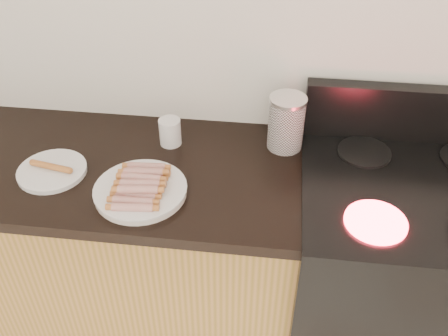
# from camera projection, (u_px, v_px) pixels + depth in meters

# --- Properties ---
(wall_back) EXTENTS (4.00, 0.04, 2.60)m
(wall_back) POSITION_uv_depth(u_px,v_px,m) (191.00, 17.00, 1.64)
(wall_back) COLOR silver
(wall_back) RESTS_ON ground
(cabinet_base) EXTENTS (2.20, 0.59, 0.86)m
(cabinet_base) POSITION_uv_depth(u_px,v_px,m) (15.00, 248.00, 2.01)
(cabinet_base) COLOR #9D6D38
(cabinet_base) RESTS_ON floor
(stove) EXTENTS (0.76, 0.65, 0.91)m
(stove) POSITION_uv_depth(u_px,v_px,m) (394.00, 283.00, 1.84)
(stove) COLOR black
(stove) RESTS_ON floor
(stove_panel) EXTENTS (0.76, 0.06, 0.20)m
(stove_panel) POSITION_uv_depth(u_px,v_px,m) (416.00, 114.00, 1.71)
(stove_panel) COLOR black
(stove_panel) RESTS_ON stove
(burner_near_left) EXTENTS (0.18, 0.18, 0.01)m
(burner_near_left) POSITION_uv_depth(u_px,v_px,m) (376.00, 222.00, 1.43)
(burner_near_left) COLOR #FF1E2D
(burner_near_left) RESTS_ON stove
(burner_far_left) EXTENTS (0.18, 0.18, 0.01)m
(burner_far_left) POSITION_uv_depth(u_px,v_px,m) (364.00, 152.00, 1.70)
(burner_far_left) COLOR black
(burner_far_left) RESTS_ON stove
(main_plate) EXTENTS (0.36, 0.36, 0.02)m
(main_plate) POSITION_uv_depth(u_px,v_px,m) (141.00, 191.00, 1.55)
(main_plate) COLOR white
(main_plate) RESTS_ON counter_slab
(side_plate) EXTENTS (0.23, 0.23, 0.02)m
(side_plate) POSITION_uv_depth(u_px,v_px,m) (52.00, 171.00, 1.63)
(side_plate) COLOR white
(side_plate) RESTS_ON counter_slab
(hotdog_pile) EXTENTS (0.12, 0.22, 0.05)m
(hotdog_pile) POSITION_uv_depth(u_px,v_px,m) (140.00, 184.00, 1.53)
(hotdog_pile) COLOR maroon
(hotdog_pile) RESTS_ON main_plate
(plain_sausages) EXTENTS (0.14, 0.05, 0.02)m
(plain_sausages) POSITION_uv_depth(u_px,v_px,m) (51.00, 166.00, 1.62)
(plain_sausages) COLOR tan
(plain_sausages) RESTS_ON side_plate
(canister) EXTENTS (0.13, 0.13, 0.19)m
(canister) POSITION_uv_depth(u_px,v_px,m) (286.00, 123.00, 1.69)
(canister) COLOR silver
(canister) RESTS_ON counter_slab
(mug) EXTENTS (0.09, 0.09, 0.10)m
(mug) POSITION_uv_depth(u_px,v_px,m) (170.00, 132.00, 1.74)
(mug) COLOR white
(mug) RESTS_ON counter_slab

